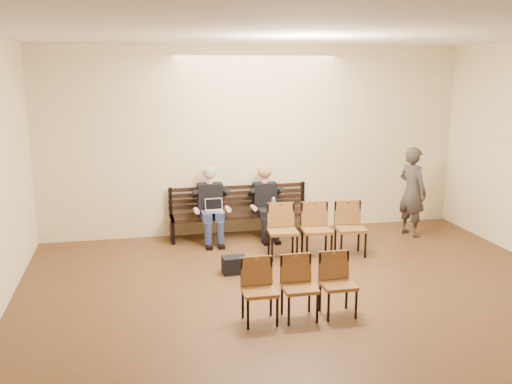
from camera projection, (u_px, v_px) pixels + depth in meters
ground at (353, 355)px, 6.28m from camera, size 10.00×10.00×0.00m
room_walls at (335, 118)px, 6.48m from camera, size 8.02×10.01×3.51m
bench at (240, 225)px, 10.59m from camera, size 2.60×0.90×0.45m
seated_man at (211, 205)px, 10.26m from camera, size 0.56×0.78×1.35m
seated_woman at (266, 205)px, 10.49m from camera, size 0.53×0.74×1.24m
laptop at (215, 214)px, 10.07m from camera, size 0.36×0.30×0.23m
water_bottle at (274, 211)px, 10.24m from camera, size 0.09×0.09×0.24m
bag at (234, 265)px, 8.74m from camera, size 0.37×0.26×0.26m
passerby at (413, 185)px, 10.55m from camera, size 0.67×0.82×1.92m
chair_row_front at (317, 230)px, 9.44m from camera, size 1.66×0.63×0.90m
chair_row_back at (300, 289)px, 7.11m from camera, size 1.44×0.44×0.80m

